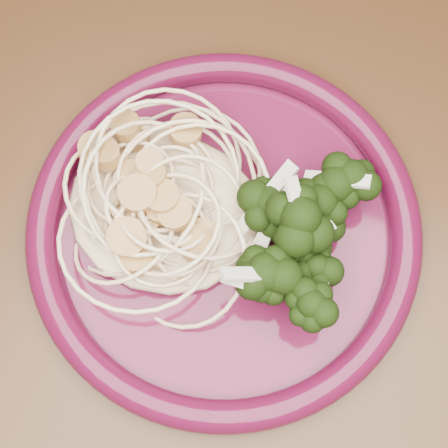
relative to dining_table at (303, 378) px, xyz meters
name	(u,v)px	position (x,y,z in m)	size (l,w,h in m)	color
dining_table	(303,378)	(0.00, 0.00, 0.00)	(1.20, 0.80, 0.75)	#472814
dinner_plate	(224,227)	(-0.10, 0.08, 0.11)	(0.33, 0.33, 0.03)	#4F0F29
spaghetti_pile	(163,205)	(-0.15, 0.07, 0.12)	(0.15, 0.13, 0.03)	beige
scallop_cluster	(157,186)	(-0.15, 0.07, 0.16)	(0.14, 0.14, 0.05)	#BA8C48
broccoli_pile	(302,240)	(-0.04, 0.08, 0.13)	(0.10, 0.16, 0.06)	black
onion_garnish	(308,226)	(-0.04, 0.08, 0.17)	(0.07, 0.10, 0.06)	beige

